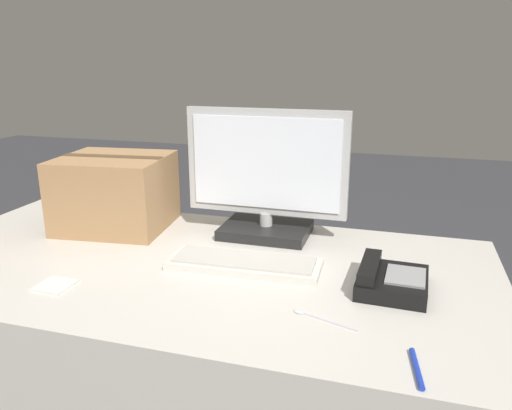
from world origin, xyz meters
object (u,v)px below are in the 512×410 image
sticky_note_pad (55,285)px  cardboard_box (115,192)px  monitor (266,181)px  desk_phone (390,280)px  keyboard (244,263)px  spoon (316,317)px  pen_marker (417,368)px

sticky_note_pad → cardboard_box: bearing=102.0°
monitor → desk_phone: bearing=-36.3°
keyboard → spoon: size_ratio=2.75×
desk_phone → pen_marker: size_ratio=1.66×
pen_marker → monitor: bearing=-151.7°
monitor → sticky_note_pad: size_ratio=6.06×
cardboard_box → sticky_note_pad: cardboard_box is taller
monitor → spoon: bearing=-62.7°
pen_marker → keyboard: bearing=-136.5°
monitor → sticky_note_pad: (-0.44, -0.55, -0.19)m
spoon → sticky_note_pad: 0.71m
cardboard_box → pen_marker: 1.21m
monitor → spoon: size_ratio=3.33×
desk_phone → spoon: bearing=-125.7°
monitor → cardboard_box: 0.55m
pen_marker → desk_phone: bearing=-177.5°
desk_phone → cardboard_box: (-0.97, 0.25, 0.10)m
spoon → sticky_note_pad: size_ratio=1.82×
monitor → pen_marker: size_ratio=4.26×
desk_phone → cardboard_box: 1.01m
spoon → pen_marker: bearing=165.4°
keyboard → cardboard_box: cardboard_box is taller
keyboard → pen_marker: bearing=-40.9°
monitor → cardboard_box: (-0.54, -0.06, -0.06)m
desk_phone → sticky_note_pad: bearing=-162.2°
monitor → desk_phone: 0.56m
monitor → keyboard: size_ratio=1.21×
keyboard → spoon: 0.34m
keyboard → pen_marker: 0.61m
monitor → pen_marker: (0.49, -0.67, -0.19)m
spoon → pen_marker: (0.23, -0.15, 0.00)m
monitor → pen_marker: bearing=-53.6°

